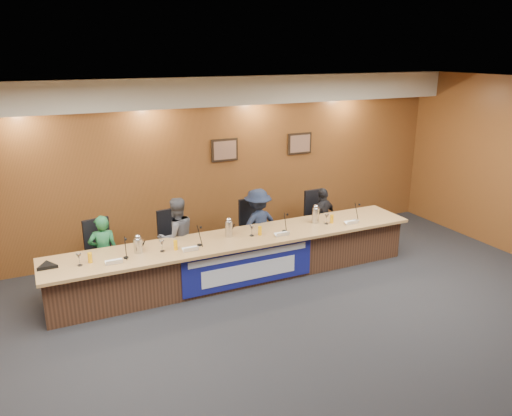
# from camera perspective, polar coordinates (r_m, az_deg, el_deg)

# --- Properties ---
(floor) EXTENTS (10.00, 10.00, 0.00)m
(floor) POSITION_cam_1_polar(r_m,az_deg,el_deg) (6.53, 6.75, -16.25)
(floor) COLOR black
(floor) RESTS_ON ground
(ceiling) EXTENTS (10.00, 8.00, 0.04)m
(ceiling) POSITION_cam_1_polar(r_m,az_deg,el_deg) (5.44, 7.98, 12.97)
(ceiling) COLOR silver
(ceiling) RESTS_ON wall_back
(wall_back) EXTENTS (10.00, 0.04, 3.20)m
(wall_back) POSITION_cam_1_polar(r_m,az_deg,el_deg) (9.28, -5.95, 4.92)
(wall_back) COLOR brown
(wall_back) RESTS_ON floor
(soffit) EXTENTS (10.00, 0.50, 0.50)m
(soffit) POSITION_cam_1_polar(r_m,az_deg,el_deg) (8.84, -5.68, 13.17)
(soffit) COLOR beige
(soffit) RESTS_ON wall_back
(dais_body) EXTENTS (6.00, 0.80, 0.70)m
(dais_body) POSITION_cam_1_polar(r_m,az_deg,el_deg) (8.24, -1.96, -5.81)
(dais_body) COLOR #472B1B
(dais_body) RESTS_ON floor
(dais_top) EXTENTS (6.10, 0.95, 0.05)m
(dais_top) POSITION_cam_1_polar(r_m,az_deg,el_deg) (8.05, -1.85, -3.50)
(dais_top) COLOR #AE804A
(dais_top) RESTS_ON dais_body
(banner) EXTENTS (2.20, 0.02, 0.65)m
(banner) POSITION_cam_1_polar(r_m,az_deg,el_deg) (7.88, -0.76, -6.71)
(banner) COLOR navy
(banner) RESTS_ON dais_body
(banner_text_upper) EXTENTS (2.00, 0.01, 0.10)m
(banner_text_upper) POSITION_cam_1_polar(r_m,az_deg,el_deg) (7.79, -0.73, -5.40)
(banner_text_upper) COLOR silver
(banner_text_upper) RESTS_ON banner
(banner_text_lower) EXTENTS (1.60, 0.01, 0.28)m
(banner_text_lower) POSITION_cam_1_polar(r_m,az_deg,el_deg) (7.90, -0.72, -7.27)
(banner_text_lower) COLOR silver
(banner_text_lower) RESTS_ON banner
(wall_photo_left) EXTENTS (0.52, 0.04, 0.42)m
(wall_photo_left) POSITION_cam_1_polar(r_m,az_deg,el_deg) (9.33, -3.61, 6.63)
(wall_photo_left) COLOR black
(wall_photo_left) RESTS_ON wall_back
(wall_photo_right) EXTENTS (0.52, 0.04, 0.42)m
(wall_photo_right) POSITION_cam_1_polar(r_m,az_deg,el_deg) (10.02, 5.00, 7.36)
(wall_photo_right) COLOR black
(wall_photo_right) RESTS_ON wall_back
(panelist_a) EXTENTS (0.47, 0.33, 1.22)m
(panelist_a) POSITION_cam_1_polar(r_m,az_deg,el_deg) (8.16, -17.00, -4.89)
(panelist_a) COLOR #1E6235
(panelist_a) RESTS_ON floor
(panelist_b) EXTENTS (0.72, 0.60, 1.35)m
(panelist_b) POSITION_cam_1_polar(r_m,az_deg,el_deg) (8.34, -9.04, -3.30)
(panelist_b) COLOR #4D4C52
(panelist_b) RESTS_ON floor
(panelist_c) EXTENTS (0.92, 0.61, 1.32)m
(panelist_c) POSITION_cam_1_polar(r_m,az_deg,el_deg) (8.83, 0.21, -1.97)
(panelist_c) COLOR #161E34
(panelist_c) RESTS_ON floor
(panelist_d) EXTENTS (0.75, 0.51, 1.18)m
(panelist_d) POSITION_cam_1_polar(r_m,az_deg,el_deg) (9.48, 7.63, -1.20)
(panelist_d) COLOR black
(panelist_d) RESTS_ON floor
(office_chair_a) EXTENTS (0.57, 0.57, 0.08)m
(office_chair_a) POSITION_cam_1_polar(r_m,az_deg,el_deg) (8.30, -17.03, -5.47)
(office_chair_a) COLOR black
(office_chair_a) RESTS_ON floor
(office_chair_b) EXTENTS (0.55, 0.55, 0.08)m
(office_chair_b) POSITION_cam_1_polar(r_m,az_deg,el_deg) (8.51, -9.17, -4.31)
(office_chair_b) COLOR black
(office_chair_b) RESTS_ON floor
(office_chair_c) EXTENTS (0.52, 0.52, 0.08)m
(office_chair_c) POSITION_cam_1_polar(r_m,az_deg,el_deg) (8.98, -0.06, -2.87)
(office_chair_c) COLOR black
(office_chair_c) RESTS_ON floor
(office_chair_d) EXTENTS (0.50, 0.50, 0.08)m
(office_chair_d) POSITION_cam_1_polar(r_m,az_deg,el_deg) (9.60, 7.29, -1.64)
(office_chair_d) COLOR black
(office_chair_d) RESTS_ON floor
(nameplate_a) EXTENTS (0.24, 0.08, 0.10)m
(nameplate_a) POSITION_cam_1_polar(r_m,az_deg,el_deg) (7.29, -15.88, -5.93)
(nameplate_a) COLOR white
(nameplate_a) RESTS_ON dais_top
(microphone_a) EXTENTS (0.07, 0.07, 0.02)m
(microphone_a) POSITION_cam_1_polar(r_m,az_deg,el_deg) (7.48, -14.64, -5.50)
(microphone_a) COLOR black
(microphone_a) RESTS_ON dais_top
(juice_glass_a) EXTENTS (0.06, 0.06, 0.15)m
(juice_glass_a) POSITION_cam_1_polar(r_m,az_deg,el_deg) (7.45, -18.44, -5.41)
(juice_glass_a) COLOR #FFAE09
(juice_glass_a) RESTS_ON dais_top
(water_glass_a) EXTENTS (0.08, 0.08, 0.18)m
(water_glass_a) POSITION_cam_1_polar(r_m,az_deg,el_deg) (7.40, -19.55, -5.58)
(water_glass_a) COLOR silver
(water_glass_a) RESTS_ON dais_top
(nameplate_b) EXTENTS (0.24, 0.08, 0.10)m
(nameplate_b) POSITION_cam_1_polar(r_m,az_deg,el_deg) (7.52, -7.43, -4.65)
(nameplate_b) COLOR white
(nameplate_b) RESTS_ON dais_top
(microphone_b) EXTENTS (0.07, 0.07, 0.02)m
(microphone_b) POSITION_cam_1_polar(r_m,az_deg,el_deg) (7.74, -6.49, -4.21)
(microphone_b) COLOR black
(microphone_b) RESTS_ON dais_top
(juice_glass_b) EXTENTS (0.06, 0.06, 0.15)m
(juice_glass_b) POSITION_cam_1_polar(r_m,az_deg,el_deg) (7.61, -9.18, -4.22)
(juice_glass_b) COLOR #FFAE09
(juice_glass_b) RESTS_ON dais_top
(water_glass_b) EXTENTS (0.08, 0.08, 0.18)m
(water_glass_b) POSITION_cam_1_polar(r_m,az_deg,el_deg) (7.57, -10.69, -4.28)
(water_glass_b) COLOR silver
(water_glass_b) RESTS_ON dais_top
(nameplate_c) EXTENTS (0.24, 0.08, 0.10)m
(nameplate_c) POSITION_cam_1_polar(r_m,az_deg,el_deg) (8.06, 3.10, -2.97)
(nameplate_c) COLOR white
(nameplate_c) RESTS_ON dais_top
(microphone_c) EXTENTS (0.07, 0.07, 0.02)m
(microphone_c) POSITION_cam_1_polar(r_m,az_deg,el_deg) (8.28, 3.23, -2.65)
(microphone_c) COLOR black
(microphone_c) RESTS_ON dais_top
(juice_glass_c) EXTENTS (0.06, 0.06, 0.15)m
(juice_glass_c) POSITION_cam_1_polar(r_m,az_deg,el_deg) (8.09, 0.45, -2.61)
(juice_glass_c) COLOR #FFAE09
(juice_glass_c) RESTS_ON dais_top
(water_glass_c) EXTENTS (0.08, 0.08, 0.18)m
(water_glass_c) POSITION_cam_1_polar(r_m,az_deg,el_deg) (8.06, -0.49, -2.59)
(water_glass_c) COLOR silver
(water_glass_c) RESTS_ON dais_top
(nameplate_d) EXTENTS (0.24, 0.08, 0.10)m
(nameplate_d) POSITION_cam_1_polar(r_m,az_deg,el_deg) (8.75, 11.00, -1.59)
(nameplate_d) COLOR white
(nameplate_d) RESTS_ON dais_top
(microphone_d) EXTENTS (0.07, 0.07, 0.02)m
(microphone_d) POSITION_cam_1_polar(r_m,az_deg,el_deg) (8.95, 11.23, -1.40)
(microphone_d) COLOR black
(microphone_d) RESTS_ON dais_top
(juice_glass_d) EXTENTS (0.06, 0.06, 0.15)m
(juice_glass_d) POSITION_cam_1_polar(r_m,az_deg,el_deg) (8.75, 8.65, -1.25)
(juice_glass_d) COLOR #FFAE09
(juice_glass_d) RESTS_ON dais_top
(water_glass_d) EXTENTS (0.08, 0.08, 0.18)m
(water_glass_d) POSITION_cam_1_polar(r_m,az_deg,el_deg) (8.68, 8.07, -1.26)
(water_glass_d) COLOR silver
(water_glass_d) RESTS_ON dais_top
(carafe_left) EXTENTS (0.13, 0.13, 0.22)m
(carafe_left) POSITION_cam_1_polar(r_m,az_deg,el_deg) (7.60, -13.31, -4.22)
(carafe_left) COLOR silver
(carafe_left) RESTS_ON dais_top
(carafe_mid) EXTENTS (0.12, 0.12, 0.26)m
(carafe_mid) POSITION_cam_1_polar(r_m,az_deg,el_deg) (8.03, -3.13, -2.41)
(carafe_mid) COLOR silver
(carafe_mid) RESTS_ON dais_top
(carafe_right) EXTENTS (0.12, 0.12, 0.26)m
(carafe_right) POSITION_cam_1_polar(r_m,az_deg,el_deg) (8.71, 6.81, -0.85)
(carafe_right) COLOR silver
(carafe_right) RESTS_ON dais_top
(speakerphone) EXTENTS (0.32, 0.32, 0.05)m
(speakerphone) POSITION_cam_1_polar(r_m,az_deg,el_deg) (7.51, -22.76, -6.13)
(speakerphone) COLOR black
(speakerphone) RESTS_ON dais_top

